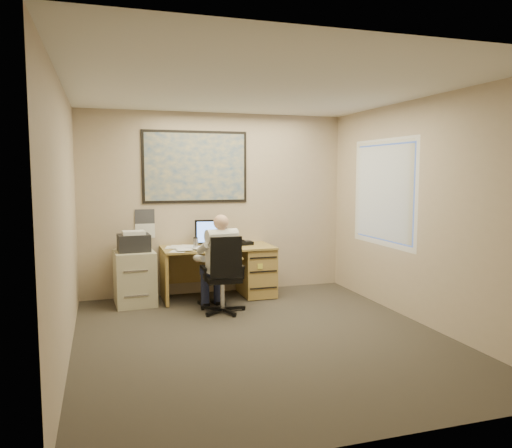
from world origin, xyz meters
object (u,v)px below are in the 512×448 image
object	(u,v)px
filing_cabinet	(135,273)
office_chair	(223,290)
person	(222,263)
desk	(240,266)

from	to	relation	value
filing_cabinet	office_chair	size ratio (longest dim) A/B	1.00
person	filing_cabinet	bearing A→B (deg)	135.25
filing_cabinet	office_chair	xyz separation A→B (m)	(1.07, -0.80, -0.14)
desk	office_chair	world-z (taller)	desk
office_chair	person	size ratio (longest dim) A/B	0.80
desk	filing_cabinet	world-z (taller)	desk
desk	office_chair	distance (m)	0.94
filing_cabinet	office_chair	distance (m)	1.34
desk	person	size ratio (longest dim) A/B	1.25
desk	filing_cabinet	bearing A→B (deg)	-179.20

